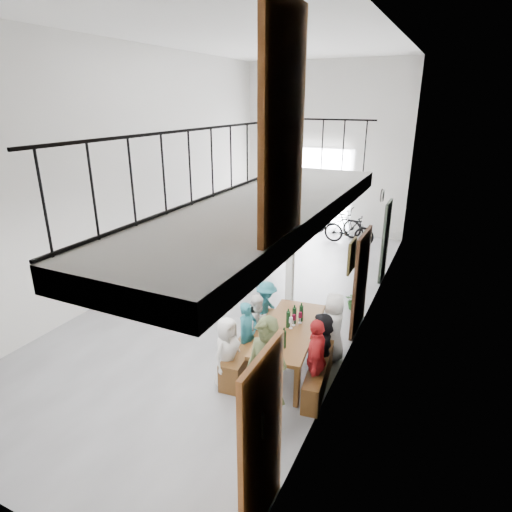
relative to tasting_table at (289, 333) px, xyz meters
The scene contains 24 objects.
floor 3.03m from the tasting_table, 131.87° to the left, with size 12.00×12.00×0.00m, color #5F5F61.
room_walls 4.10m from the tasting_table, 131.87° to the left, with size 12.00×12.00×12.00m.
gateway_portal 8.50m from the tasting_table, 106.23° to the left, with size 2.80×0.08×2.80m, color white.
right_wall_decor 1.31m from the tasting_table, 24.21° to the left, with size 0.07×8.28×5.07m.
balcony 2.44m from the tasting_table, 89.39° to the right, with size 1.52×5.62×4.00m.
tasting_table is the anchor object (origin of this frame).
bench_inner 0.84m from the tasting_table, behind, with size 0.34×2.11×0.48m, color brown.
bench_wall 0.74m from the tasting_table, ahead, with size 0.26×1.98×0.46m, color brown.
tableware 0.24m from the tasting_table, 56.90° to the right, with size 0.34×1.12×0.35m.
side_bench 5.13m from the tasting_table, 150.96° to the left, with size 0.38×1.72×0.49m, color brown.
oak_barrel 7.51m from the tasting_table, 123.47° to the left, with size 0.55×0.55×0.80m.
serving_counter 8.57m from the tasting_table, 113.69° to the left, with size 1.70×0.47×0.90m, color #362013.
counter_bottles 8.56m from the tasting_table, 113.74° to the left, with size 1.46×0.14×0.28m.
guest_left_a 1.08m from the tasting_table, 132.75° to the right, with size 0.58×0.38×1.18m, color white.
guest_left_b 0.72m from the tasting_table, 166.58° to the right, with size 0.43×0.28×1.17m, color #246B79.
guest_left_c 0.78m from the tasting_table, 156.78° to the left, with size 0.54×0.42×1.11m, color white.
guest_left_d 1.20m from the tasting_table, 132.32° to the left, with size 0.72×0.41×1.11m, color #246B79.
guest_right_a 0.77m from the tasting_table, 38.14° to the right, with size 0.77×0.32×1.32m, color red.
guest_right_b 0.56m from the tasting_table, ahead, with size 1.08×0.34×1.16m, color black.
guest_right_c 0.85m from the tasting_table, 47.37° to the left, with size 0.61×0.40×1.25m, color white.
host_standing 1.49m from the tasting_table, 81.08° to the right, with size 0.63×0.41×1.73m, color #47512D.
potted_plant 2.77m from the tasting_table, 79.83° to the left, with size 0.36×0.32×0.41m, color #174D1C.
bicycle_near 7.92m from the tasting_table, 99.94° to the left, with size 0.65×1.86×0.97m, color black.
bicycle_far 7.11m from the tasting_table, 95.83° to the left, with size 0.45×1.60×0.96m, color black.
Camera 1 is at (4.10, -8.00, 4.30)m, focal length 30.00 mm.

